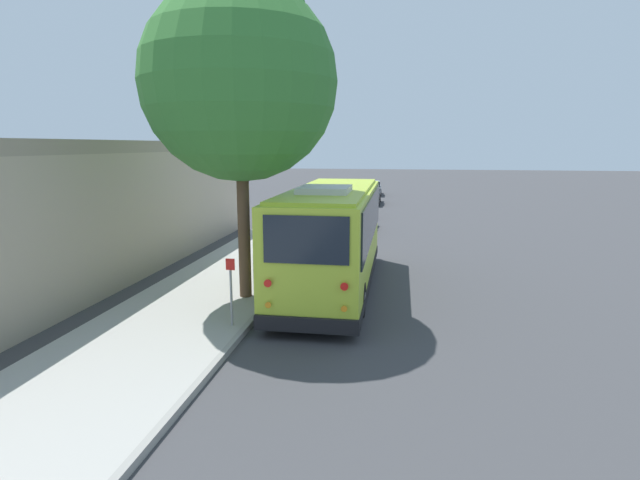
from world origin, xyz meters
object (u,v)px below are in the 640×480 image
fire_hydrant (313,230)px  shuttle_bus (332,233)px  parked_sedan_white (358,207)px  sign_post_near (231,291)px  parked_sedan_black (369,196)px  sign_post_far (254,277)px  street_tree (241,69)px  parked_sedan_silver (353,220)px  parked_sedan_gray (372,188)px

fire_hydrant → shuttle_bus: bearing=-165.8°
parked_sedan_white → sign_post_near: size_ratio=2.75×
parked_sedan_black → sign_post_far: bearing=176.3°
sign_post_near → fire_hydrant: 11.70m
shuttle_bus → parked_sedan_white: size_ratio=1.99×
parked_sedan_black → street_tree: street_tree is taller
parked_sedan_silver → street_tree: street_tree is taller
parked_sedan_black → sign_post_near: sign_post_near is taller
sign_post_far → fire_hydrant: bearing=0.1°
street_tree → fire_hydrant: 10.94m
parked_sedan_gray → sign_post_far: 32.83m
street_tree → sign_post_near: 6.07m
sign_post_near → parked_sedan_black: bearing=-3.3°
parked_sedan_silver → sign_post_near: 15.00m
sign_post_near → parked_sedan_white: bearing=-3.8°
sign_post_far → parked_sedan_gray: bearing=-2.5°
shuttle_bus → parked_sedan_silver: bearing=1.7°
shuttle_bus → sign_post_near: size_ratio=5.46×
shuttle_bus → street_tree: size_ratio=0.96×
parked_sedan_silver → sign_post_near: sign_post_near is taller
shuttle_bus → street_tree: (-1.51, 2.32, 4.72)m
parked_sedan_white → parked_sedan_black: 6.97m
parked_sedan_white → sign_post_far: (-18.67, 1.37, 0.25)m
parked_sedan_white → shuttle_bus: bearing=178.5°
parked_sedan_silver → sign_post_far: (-12.96, 1.55, 0.25)m
fire_hydrant → sign_post_near: bearing=-179.9°
shuttle_bus → parked_sedan_silver: 10.95m
parked_sedan_silver → sign_post_far: bearing=178.0°
sign_post_far → fire_hydrant: 9.74m
parked_sedan_white → parked_sedan_gray: size_ratio=1.07×
parked_sedan_white → sign_post_far: size_ratio=3.30×
parked_sedan_silver → parked_sedan_gray: size_ratio=1.11×
street_tree → sign_post_near: (-2.53, -0.40, -5.51)m
parked_sedan_silver → parked_sedan_gray: parked_sedan_silver is taller
shuttle_bus → parked_sedan_white: (16.59, 0.54, -1.21)m
fire_hydrant → parked_sedan_silver: bearing=-26.0°
parked_sedan_gray → sign_post_near: size_ratio=2.57×
shuttle_bus → street_tree: bearing=122.8°
parked_sedan_gray → fire_hydrant: parked_sedan_gray is taller
sign_post_near → sign_post_far: 1.96m
parked_sedan_silver → fire_hydrant: (-3.22, 1.57, -0.05)m
parked_sedan_gray → shuttle_bus: bearing=177.6°
parked_sedan_gray → sign_post_near: (-34.76, 1.41, 0.42)m
shuttle_bus → fire_hydrant: shuttle_bus is taller
parked_sedan_white → sign_post_near: sign_post_near is taller
parked_sedan_black → street_tree: size_ratio=0.47×
parked_sedan_black → parked_sedan_silver: bearing=179.6°
parked_sedan_silver → parked_sedan_gray: 19.85m
sign_post_far → parked_sedan_silver: bearing=-6.8°
shuttle_bus → parked_sedan_white: bearing=1.6°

